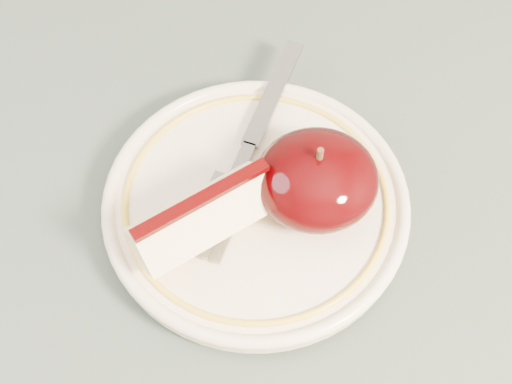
{
  "coord_description": "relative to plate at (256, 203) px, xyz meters",
  "views": [
    {
      "loc": [
        0.08,
        -0.11,
        1.16
      ],
      "look_at": [
        0.1,
        0.12,
        0.78
      ],
      "focal_mm": 50.0,
      "sensor_mm": 36.0,
      "label": 1
    }
  ],
  "objects": [
    {
      "name": "plate",
      "position": [
        0.0,
        0.0,
        0.0
      ],
      "size": [
        0.2,
        0.2,
        0.02
      ],
      "color": "beige",
      "rests_on": "table"
    },
    {
      "name": "apple_half",
      "position": [
        0.04,
        -0.0,
        0.03
      ],
      "size": [
        0.08,
        0.07,
        0.06
      ],
      "color": "black",
      "rests_on": "plate"
    },
    {
      "name": "apple_wedge",
      "position": [
        -0.03,
        -0.02,
        0.02
      ],
      "size": [
        0.1,
        0.08,
        0.04
      ],
      "rotation": [
        0.0,
        0.0,
        0.52
      ],
      "color": "#FFEFBB",
      "rests_on": "plate"
    },
    {
      "name": "fork",
      "position": [
        -0.0,
        0.04,
        0.01
      ],
      "size": [
        0.09,
        0.18,
        0.0
      ],
      "rotation": [
        0.0,
        0.0,
        1.15
      ],
      "color": "gray",
      "rests_on": "plate"
    }
  ]
}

